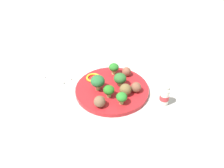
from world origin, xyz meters
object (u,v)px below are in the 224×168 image
Objects in this scene: meatball_near_rim at (136,87)px; meatball_far_rim at (125,90)px; yogurt_bottle at (165,96)px; meatball_front_left at (127,72)px; broccoli_floret_front_left at (122,97)px; plate at (112,90)px; knife at (56,73)px; pepper_ring_mid_left at (93,78)px; broccoli_floret_near_rim at (98,81)px; broccoli_floret_back_right at (109,90)px; broccoli_floret_far_rim at (114,68)px; broccoli_floret_mid_left at (120,79)px; napkin at (55,77)px; fork at (51,78)px; meatball_mid_left at (101,102)px.

meatball_near_rim is 0.04m from meatball_far_rim.
meatball_far_rim is at bearing 9.98° from yogurt_bottle.
meatball_front_left is at bearing -71.18° from meatball_far_rim.
broccoli_floret_front_left is 0.15m from yogurt_bottle.
knife is (0.26, -0.01, -0.00)m from plate.
pepper_ring_mid_left reaches higher than plate.
meatball_near_rim is 0.87× the size of meatball_far_rim.
broccoli_floret_back_right is (-0.05, 0.02, -0.01)m from broccoli_floret_near_rim.
meatball_near_rim is 0.11m from yogurt_bottle.
broccoli_floret_far_rim is 1.05× the size of broccoli_floret_front_left.
broccoli_floret_far_rim reaches higher than meatball_far_rim.
broccoli_floret_front_left reaches higher than meatball_near_rim.
knife is (0.35, 0.01, -0.03)m from meatball_near_rim.
yogurt_bottle reaches higher than meatball_near_rim.
broccoli_floret_far_rim is 0.05m from meatball_front_left.
broccoli_floret_mid_left is at bearing -126.65° from plate.
fork reaches higher than napkin.
yogurt_bottle is at bearing 153.77° from meatball_front_left.
plate is 5.29× the size of broccoli_floret_mid_left.
broccoli_floret_far_rim is 0.14m from meatball_near_rim.
meatball_far_rim is at bearing 108.82° from meatball_front_left.
meatball_front_left is at bearing -117.73° from broccoli_floret_near_rim.
meatball_mid_left is at bearing 82.78° from broccoli_floret_mid_left.
meatball_near_rim is at bearing -168.10° from plate.
broccoli_floret_back_right is at bearing -94.59° from meatball_mid_left.
broccoli_floret_front_left is at bearing 115.15° from broccoli_floret_mid_left.
broccoli_floret_back_right reaches higher than plate.
meatball_mid_left is 0.11m from meatball_far_rim.
broccoli_floret_far_rim is at bearing -159.70° from knife.
broccoli_floret_far_rim is at bearing -30.53° from meatball_near_rim.
meatball_mid_left is (-0.00, 0.11, 0.03)m from plate.
meatball_mid_left is at bearing 126.11° from pepper_ring_mid_left.
knife is (0.32, -0.02, -0.03)m from meatball_far_rim.
broccoli_floret_front_left is 0.26× the size of napkin.
broccoli_floret_far_rim is 0.32× the size of knife.
yogurt_bottle is (-0.14, -0.02, -0.00)m from meatball_far_rim.
broccoli_floret_front_left reaches higher than meatball_mid_left.
meatball_near_rim is 1.07× the size of meatball_front_left.
plate reaches higher than knife.
broccoli_floret_back_right is 0.06m from meatball_far_rim.
pepper_ring_mid_left is (0.05, -0.05, -0.03)m from broccoli_floret_near_rim.
meatball_far_rim is 0.32m from knife.
knife is (0.01, -0.02, 0.00)m from napkin.
broccoli_floret_back_right reaches higher than broccoli_floret_front_left.
meatball_mid_left is at bearing 35.72° from broccoli_floret_front_left.
meatball_far_rim is (-0.06, -0.09, 0.00)m from meatball_mid_left.
broccoli_floret_back_right is 0.06m from broccoli_floret_front_left.
broccoli_floret_back_right is at bearing 85.32° from meatball_front_left.
pepper_ring_mid_left is 0.33× the size of napkin.
meatball_near_rim is 0.35m from fork.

